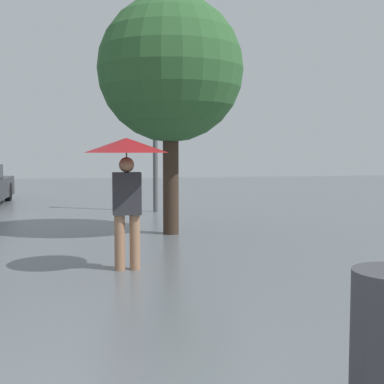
{
  "coord_description": "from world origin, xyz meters",
  "views": [
    {
      "loc": [
        0.11,
        -2.1,
        1.62
      ],
      "look_at": [
        1.49,
        5.13,
        1.05
      ],
      "focal_mm": 50.0,
      "sensor_mm": 36.0,
      "label": 1
    }
  ],
  "objects": [
    {
      "name": "tree",
      "position": [
        1.65,
        8.16,
        3.16
      ],
      "size": [
        2.79,
        2.79,
        4.58
      ],
      "color": "#38281E",
      "rests_on": "ground_plane"
    },
    {
      "name": "street_lamp",
      "position": [
        1.82,
        12.04,
        2.52
      ],
      "size": [
        0.3,
        0.3,
        4.06
      ],
      "color": "#515456",
      "rests_on": "ground_plane"
    },
    {
      "name": "pedestrian",
      "position": [
        0.59,
        5.13,
        1.48
      ],
      "size": [
        1.14,
        1.14,
        1.8
      ],
      "color": "#9E7051",
      "rests_on": "ground_plane"
    }
  ]
}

